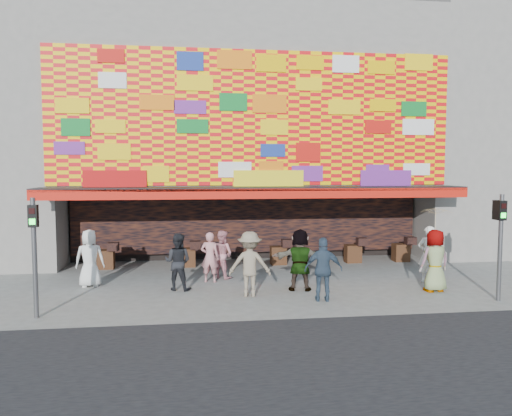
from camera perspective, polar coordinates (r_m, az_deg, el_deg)
The scene contains 15 objects.
ground at distance 14.93m, azimuth 1.88°, elevation -9.86°, with size 90.00×90.00×0.00m, color slate.
road_strip at distance 8.93m, azimuth 9.20°, elevation -19.99°, with size 30.00×8.00×0.02m, color black.
shop_building at distance 22.62m, azimuth -1.53°, elevation 8.38°, with size 15.20×9.40×10.00m.
signal_left at distance 13.45m, azimuth -24.02°, elevation -3.76°, with size 0.22×0.20×3.00m.
signal_right at distance 15.50m, azimuth 26.17°, elevation -2.79°, with size 0.22×0.20×3.00m.
ped_a at distance 16.53m, azimuth -18.47°, elevation -5.47°, with size 0.89×0.58×1.81m, color silver.
ped_b at distance 16.42m, azimuth -5.30°, elevation -5.61°, with size 0.60×0.39×1.65m, color tan.
ped_c at distance 15.48m, azimuth -8.93°, elevation -6.09°, with size 0.85×0.66×1.75m, color black.
ped_d at distance 14.55m, azimuth -0.72°, elevation -6.42°, with size 1.22×0.70×1.89m, color gray.
ped_e at distance 14.16m, azimuth 7.72°, elevation -6.97°, with size 1.05×0.44×1.80m, color #34475B.
ped_f at distance 15.30m, azimuth 5.05°, elevation -5.90°, with size 1.75×0.56×1.89m, color gray.
ped_g at distance 16.03m, azimuth 19.78°, elevation -5.67°, with size 0.92×0.60×1.89m, color gray.
ped_h at distance 17.26m, azimuth 19.09°, elevation -5.01°, with size 0.67×0.44×1.85m, color white.
ped_i at distance 17.02m, azimuth -3.91°, elevation -5.28°, with size 0.79×0.62×1.63m, color pink.
parasol at distance 15.87m, azimuth 19.89°, elevation -1.46°, with size 1.22×1.23×1.81m.
Camera 1 is at (-2.39, -14.27, 3.70)m, focal length 35.00 mm.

